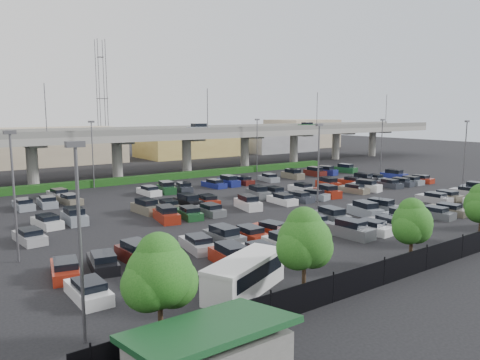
# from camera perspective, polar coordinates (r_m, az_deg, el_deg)

# --- Properties ---
(ground) EXTENTS (280.00, 280.00, 0.00)m
(ground) POSITION_cam_1_polar(r_m,az_deg,el_deg) (62.56, 4.17, -2.44)
(ground) COLOR black
(overpass) EXTENTS (150.00, 13.00, 15.80)m
(overpass) POSITION_cam_1_polar(r_m,az_deg,el_deg) (88.32, -9.51, 5.18)
(overpass) COLOR gray
(overpass) RESTS_ON ground
(hedge) EXTENTS (66.00, 1.60, 1.10)m
(hedge) POSITION_cam_1_polar(r_m,az_deg,el_deg) (82.85, -7.09, 0.57)
(hedge) COLOR #113710
(hedge) RESTS_ON ground
(tree_row) EXTENTS (65.07, 3.66, 5.94)m
(tree_row) POSITION_cam_1_polar(r_m,az_deg,el_deg) (46.06, 26.84, -2.78)
(tree_row) COLOR #332316
(tree_row) RESTS_ON ground
(shelter) EXTENTS (6.80, 4.59, 3.15)m
(shelter) POSITION_cam_1_polar(r_m,az_deg,el_deg) (21.27, -3.95, -20.69)
(shelter) COLOR slate
(shelter) RESTS_ON ground
(shuttle_bus) EXTENTS (7.47, 5.06, 2.28)m
(shuttle_bus) POSITION_cam_1_polar(r_m,az_deg,el_deg) (31.01, 0.60, -11.36)
(shuttle_bus) COLOR silver
(shuttle_bus) RESTS_ON ground
(parked_cars) EXTENTS (63.07, 41.61, 1.67)m
(parked_cars) POSITION_cam_1_polar(r_m,az_deg,el_deg) (59.90, 6.70, -2.35)
(parked_cars) COLOR white
(parked_cars) RESTS_ON ground
(light_poles) EXTENTS (66.90, 48.38, 10.30)m
(light_poles) POSITION_cam_1_polar(r_m,az_deg,el_deg) (60.71, 0.03, 3.20)
(light_poles) COLOR #4D4D52
(light_poles) RESTS_ON ground
(distant_buildings) EXTENTS (138.00, 24.00, 9.00)m
(distant_buildings) POSITION_cam_1_polar(r_m,az_deg,el_deg) (120.76, -10.51, 4.45)
(distant_buildings) COLOR gray
(distant_buildings) RESTS_ON ground
(comm_tower) EXTENTS (2.40, 2.40, 30.00)m
(comm_tower) POSITION_cam_1_polar(r_m,az_deg,el_deg) (128.55, -16.47, 9.78)
(comm_tower) COLOR #4D4D52
(comm_tower) RESTS_ON ground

